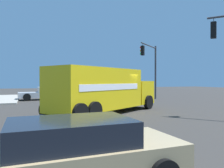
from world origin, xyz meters
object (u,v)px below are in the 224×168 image
at_px(delivery_truck, 104,90).
at_px(pickup_silver, 44,93).
at_px(traffic_light_primary, 151,63).
at_px(sedan_tan, 76,153).

relative_size(delivery_truck, pickup_silver, 1.64).
height_order(delivery_truck, pickup_silver, delivery_truck).
distance_m(traffic_light_primary, pickup_silver, 12.11).
bearing_deg(sedan_tan, traffic_light_primary, 145.49).
height_order(delivery_truck, sedan_tan, delivery_truck).
relative_size(pickup_silver, sedan_tan, 1.20).
bearing_deg(pickup_silver, traffic_light_primary, 69.19).
relative_size(traffic_light_primary, pickup_silver, 1.15).
bearing_deg(delivery_truck, sedan_tan, -21.77).
xyz_separation_m(traffic_light_primary, sedan_tan, (16.87, -11.60, -3.34)).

